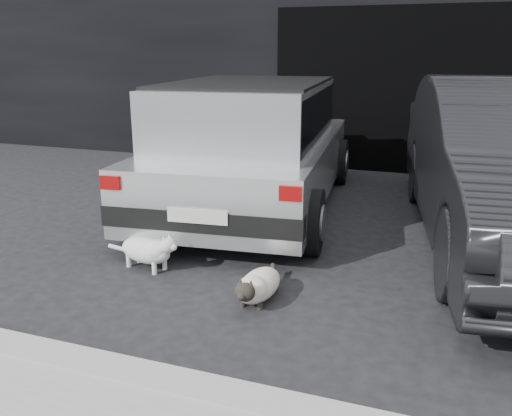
% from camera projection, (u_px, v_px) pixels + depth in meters
% --- Properties ---
extents(ground, '(80.00, 80.00, 0.00)m').
position_uv_depth(ground, '(252.00, 243.00, 5.67)').
color(ground, black).
rests_on(ground, ground).
extents(building_facade, '(34.00, 4.00, 5.00)m').
position_uv_depth(building_facade, '(414.00, 18.00, 10.05)').
color(building_facade, black).
rests_on(building_facade, ground).
extents(garage_opening, '(4.00, 0.10, 2.60)m').
position_uv_depth(garage_opening, '(398.00, 92.00, 8.57)').
color(garage_opening, black).
rests_on(garage_opening, ground).
extents(curb, '(18.00, 0.25, 0.12)m').
position_uv_depth(curb, '(259.00, 407.00, 2.98)').
color(curb, '#999893').
rests_on(curb, ground).
extents(silver_hatchback, '(2.51, 4.50, 1.59)m').
position_uv_depth(silver_hatchback, '(252.00, 140.00, 6.68)').
color(silver_hatchback, silver).
rests_on(silver_hatchback, ground).
extents(cat_siamese, '(0.31, 0.87, 0.30)m').
position_uv_depth(cat_siamese, '(257.00, 286.00, 4.32)').
color(cat_siamese, beige).
rests_on(cat_siamese, ground).
extents(cat_white, '(0.80, 0.39, 0.38)m').
position_uv_depth(cat_white, '(149.00, 250.00, 4.96)').
color(cat_white, silver).
rests_on(cat_white, ground).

